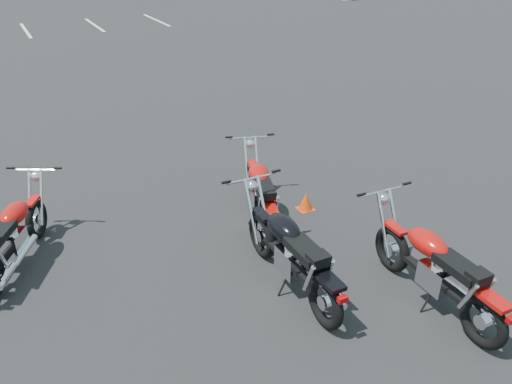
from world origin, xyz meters
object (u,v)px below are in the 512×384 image
motorcycle_second_black (292,253)px  motorcycle_third_red (262,193)px  motorcycle_front_red (13,236)px  motorcycle_rear_red (436,269)px

motorcycle_second_black → motorcycle_third_red: motorcycle_second_black is taller
motorcycle_second_black → motorcycle_third_red: 1.66m
motorcycle_front_red → motorcycle_rear_red: bearing=-36.4°
motorcycle_front_red → motorcycle_third_red: (3.41, -0.51, 0.01)m
motorcycle_second_black → motorcycle_rear_red: size_ratio=1.02×
motorcycle_third_red → motorcycle_second_black: bearing=-105.8°
motorcycle_third_red → motorcycle_rear_red: (0.87, -2.64, 0.02)m
motorcycle_front_red → motorcycle_rear_red: (4.28, -3.15, 0.04)m
motorcycle_second_black → motorcycle_front_red: bearing=144.6°
motorcycle_third_red → motorcycle_rear_red: size_ratio=0.94×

